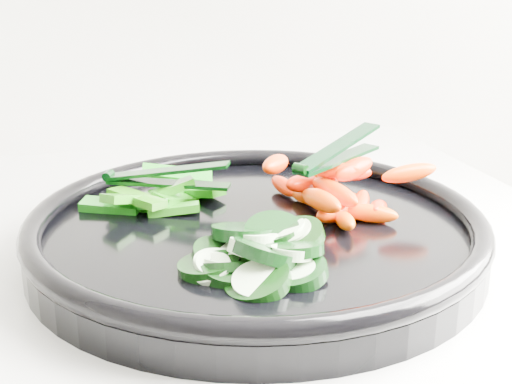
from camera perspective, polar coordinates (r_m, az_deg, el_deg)
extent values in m
cylinder|color=black|center=(0.59, 0.00, -3.91)|extent=(0.45, 0.45, 0.02)
torus|color=black|center=(0.58, 0.00, -2.24)|extent=(0.45, 0.45, 0.02)
cylinder|color=black|center=(0.48, 0.18, -7.20)|extent=(0.06, 0.06, 0.03)
cylinder|color=beige|center=(0.48, 0.19, -7.25)|extent=(0.04, 0.05, 0.02)
cylinder|color=black|center=(0.50, -2.44, -6.01)|extent=(0.04, 0.04, 0.02)
cylinder|color=#CEEBBC|center=(0.50, -2.70, -6.01)|extent=(0.04, 0.04, 0.02)
cylinder|color=black|center=(0.52, -2.84, -5.22)|extent=(0.05, 0.05, 0.03)
cylinder|color=#D3F3C2|center=(0.50, -3.22, -6.18)|extent=(0.04, 0.04, 0.02)
cylinder|color=black|center=(0.49, 3.15, -6.49)|extent=(0.06, 0.06, 0.02)
cylinder|color=beige|center=(0.49, 3.11, -6.48)|extent=(0.04, 0.04, 0.02)
cylinder|color=black|center=(0.54, -1.35, -4.36)|extent=(0.06, 0.06, 0.02)
cylinder|color=#CEF1C0|center=(0.54, -1.24, -4.06)|extent=(0.04, 0.04, 0.02)
cylinder|color=black|center=(0.51, -3.73, -5.92)|extent=(0.06, 0.06, 0.02)
cylinder|color=#D3EFBF|center=(0.52, -2.91, -5.24)|extent=(0.05, 0.05, 0.02)
cylinder|color=black|center=(0.50, -2.13, -6.28)|extent=(0.06, 0.06, 0.02)
cylinder|color=beige|center=(0.50, -3.15, -5.89)|extent=(0.04, 0.04, 0.02)
cylinder|color=black|center=(0.50, -1.79, -6.17)|extent=(0.04, 0.04, 0.02)
cylinder|color=beige|center=(0.50, -3.58, -6.33)|extent=(0.04, 0.04, 0.02)
cylinder|color=black|center=(0.53, 3.25, -3.63)|extent=(0.04, 0.04, 0.03)
cylinder|color=beige|center=(0.53, 2.92, -3.39)|extent=(0.04, 0.04, 0.02)
cylinder|color=black|center=(0.53, -1.06, -3.26)|extent=(0.07, 0.07, 0.02)
cylinder|color=#D7FAC8|center=(0.52, 0.03, -3.71)|extent=(0.04, 0.04, 0.02)
cylinder|color=black|center=(0.50, 0.72, -4.91)|extent=(0.05, 0.05, 0.03)
cylinder|color=#D5F7C6|center=(0.50, -0.20, -4.70)|extent=(0.05, 0.04, 0.03)
cylinder|color=black|center=(0.53, 1.60, -3.62)|extent=(0.07, 0.07, 0.03)
cylinder|color=#DBEEBE|center=(0.53, 0.98, -3.50)|extent=(0.04, 0.04, 0.02)
cylinder|color=black|center=(0.53, 1.68, -3.37)|extent=(0.04, 0.04, 0.02)
cylinder|color=beige|center=(0.53, 2.22, -3.21)|extent=(0.04, 0.04, 0.02)
cylinder|color=black|center=(0.51, 3.13, -4.57)|extent=(0.04, 0.04, 0.02)
cylinder|color=#D0F1C1|center=(0.50, 2.86, -4.87)|extent=(0.04, 0.04, 0.01)
ellipsoid|color=#FF4C00|center=(0.62, 8.34, -1.00)|extent=(0.04, 0.05, 0.02)
ellipsoid|color=#F53400|center=(0.60, 6.51, -1.60)|extent=(0.05, 0.04, 0.03)
ellipsoid|color=#EA3900|center=(0.60, 9.15, -1.69)|extent=(0.05, 0.04, 0.02)
ellipsoid|color=red|center=(0.63, 4.48, -0.50)|extent=(0.02, 0.04, 0.02)
ellipsoid|color=red|center=(0.61, 9.76, -1.27)|extent=(0.04, 0.04, 0.02)
ellipsoid|color=#E75200|center=(0.63, 3.93, -0.27)|extent=(0.02, 0.04, 0.02)
ellipsoid|color=#E75700|center=(0.58, 7.13, -2.30)|extent=(0.02, 0.04, 0.02)
ellipsoid|color=#E85900|center=(0.62, 6.96, -0.81)|extent=(0.06, 0.04, 0.03)
ellipsoid|color=#F54A00|center=(0.69, 4.89, 1.37)|extent=(0.04, 0.04, 0.02)
ellipsoid|color=#FA2600|center=(0.66, 2.26, 0.47)|extent=(0.02, 0.05, 0.02)
ellipsoid|color=#E63100|center=(0.58, 5.24, -0.68)|extent=(0.03, 0.06, 0.02)
ellipsoid|color=#F34000|center=(0.66, 5.50, 1.73)|extent=(0.02, 0.05, 0.02)
ellipsoid|color=#DA5600|center=(0.64, 5.75, 1.10)|extent=(0.03, 0.05, 0.03)
ellipsoid|color=red|center=(0.60, 6.31, -0.01)|extent=(0.04, 0.06, 0.02)
ellipsoid|color=#F32D00|center=(0.62, 3.75, 0.69)|extent=(0.05, 0.04, 0.02)
ellipsoid|color=#EE0D00|center=(0.65, 7.57, 1.55)|extent=(0.05, 0.02, 0.02)
ellipsoid|color=#E93F00|center=(0.61, 6.54, 1.70)|extent=(0.04, 0.03, 0.02)
ellipsoid|color=#FF1800|center=(0.63, 1.58, 2.24)|extent=(0.04, 0.05, 0.02)
ellipsoid|color=red|center=(0.62, 7.84, 1.85)|extent=(0.05, 0.04, 0.02)
ellipsoid|color=#FC3D00|center=(0.61, 12.15, 1.50)|extent=(0.05, 0.02, 0.02)
cube|color=#18720A|center=(0.64, -6.18, -0.56)|extent=(0.06, 0.06, 0.03)
cube|color=#226809|center=(0.65, -4.61, -0.03)|extent=(0.04, 0.05, 0.02)
cube|color=#196A0A|center=(0.61, -6.57, -1.39)|extent=(0.05, 0.03, 0.01)
cube|color=#0B6509|center=(0.65, -7.29, -0.32)|extent=(0.07, 0.06, 0.03)
cube|color=#09630D|center=(0.63, -11.54, -1.10)|extent=(0.05, 0.04, 0.01)
cube|color=#156409|center=(0.63, -9.33, -1.02)|extent=(0.05, 0.06, 0.03)
cube|color=#0E6E0A|center=(0.63, -7.43, 0.03)|extent=(0.06, 0.02, 0.02)
cube|color=#18740B|center=(0.62, -10.09, -0.51)|extent=(0.05, 0.04, 0.02)
cube|color=#1F6D0A|center=(0.61, -9.52, -0.48)|extent=(0.05, 0.06, 0.01)
cube|color=#126C0A|center=(0.67, -6.33, 1.34)|extent=(0.07, 0.03, 0.02)
cylinder|color=black|center=(0.57, 3.58, 1.86)|extent=(0.01, 0.01, 0.01)
cube|color=black|center=(0.62, 6.60, 2.62)|extent=(0.10, 0.07, 0.00)
cube|color=black|center=(0.61, 6.64, 3.65)|extent=(0.10, 0.07, 0.02)
cylinder|color=black|center=(0.65, -11.73, 1.32)|extent=(0.01, 0.01, 0.01)
cube|color=black|center=(0.63, -7.04, 0.69)|extent=(0.11, 0.06, 0.00)
cube|color=black|center=(0.63, -7.08, 1.68)|extent=(0.10, 0.06, 0.02)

